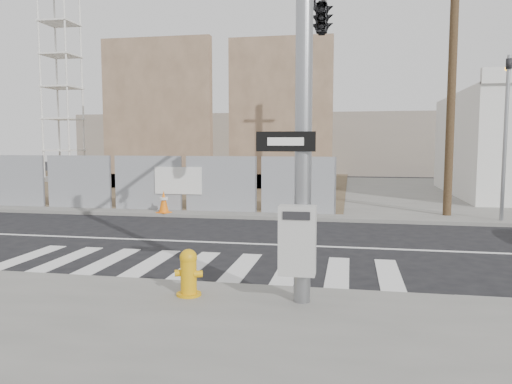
% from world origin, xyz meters
% --- Properties ---
extents(ground, '(100.00, 100.00, 0.00)m').
position_xyz_m(ground, '(0.00, 0.00, 0.00)').
color(ground, black).
rests_on(ground, ground).
extents(sidewalk_far, '(50.00, 20.00, 0.12)m').
position_xyz_m(sidewalk_far, '(0.00, 14.00, 0.06)').
color(sidewalk_far, slate).
rests_on(sidewalk_far, ground).
extents(signal_pole, '(0.96, 5.87, 7.00)m').
position_xyz_m(signal_pole, '(2.49, -2.05, 4.78)').
color(signal_pole, gray).
rests_on(signal_pole, sidewalk_near).
extents(far_signal_pole, '(0.16, 0.20, 5.60)m').
position_xyz_m(far_signal_pole, '(8.00, 4.60, 3.48)').
color(far_signal_pole, gray).
rests_on(far_signal_pole, sidewalk_far).
extents(chain_link_fence, '(24.60, 0.04, 2.00)m').
position_xyz_m(chain_link_fence, '(-10.00, 5.00, 1.12)').
color(chain_link_fence, gray).
rests_on(chain_link_fence, sidewalk_far).
extents(concrete_wall_left, '(6.00, 1.30, 8.00)m').
position_xyz_m(concrete_wall_left, '(-7.00, 13.08, 3.38)').
color(concrete_wall_left, brown).
rests_on(concrete_wall_left, sidewalk_far).
extents(concrete_wall_right, '(5.50, 1.30, 8.00)m').
position_xyz_m(concrete_wall_right, '(-0.50, 14.08, 3.38)').
color(concrete_wall_right, brown).
rests_on(concrete_wall_right, sidewalk_far).
extents(crane_tower, '(2.60, 2.60, 18.15)m').
position_xyz_m(crane_tower, '(-15.00, 17.00, 9.02)').
color(crane_tower, slate).
rests_on(crane_tower, sidewalk_far).
extents(utility_pole_right, '(1.60, 0.28, 10.00)m').
position_xyz_m(utility_pole_right, '(6.50, 5.50, 5.20)').
color(utility_pole_right, '#4D3B24').
rests_on(utility_pole_right, sidewalk_far).
extents(fire_hydrant, '(0.52, 0.52, 0.77)m').
position_xyz_m(fire_hydrant, '(0.66, -4.84, 0.50)').
color(fire_hydrant, '#D3960B').
rests_on(fire_hydrant, sidewalk_near).
extents(traffic_cone_b, '(0.45, 0.45, 0.75)m').
position_xyz_m(traffic_cone_b, '(-9.51, 5.45, 0.49)').
color(traffic_cone_b, '#FF4E0D').
rests_on(traffic_cone_b, sidewalk_far).
extents(traffic_cone_c, '(0.45, 0.45, 0.67)m').
position_xyz_m(traffic_cone_c, '(-3.91, 5.22, 0.45)').
color(traffic_cone_c, '#F5340C').
rests_on(traffic_cone_c, sidewalk_far).
extents(traffic_cone_d, '(0.54, 0.54, 0.79)m').
position_xyz_m(traffic_cone_d, '(-3.29, 4.22, 0.51)').
color(traffic_cone_d, orange).
rests_on(traffic_cone_d, sidewalk_far).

